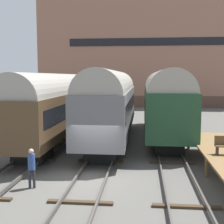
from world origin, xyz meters
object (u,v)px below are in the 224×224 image
Objects in this scene: train_car_green at (164,100)px; train_car_grey at (111,102)px; train_car_brown at (58,103)px; person_worker at (32,164)px.

train_car_green is 4.61m from train_car_grey.
train_car_green is at bearing 13.55° from train_car_brown.
person_worker is (-2.47, -10.24, -2.00)m from train_car_grey.
train_car_green is 0.87× the size of train_car_brown.
train_car_brown is 10.68m from person_worker.
train_car_green is at bearing 27.49° from train_car_grey.
train_car_grey is (-4.09, -2.13, -0.01)m from train_car_green.
train_car_brown is 1.14× the size of train_car_grey.
train_car_green reaches higher than person_worker.
train_car_brown is at bearing 98.82° from person_worker.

